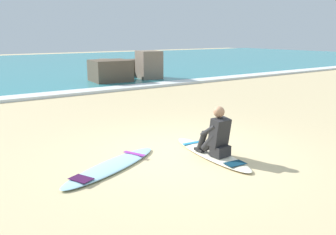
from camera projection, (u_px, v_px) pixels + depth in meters
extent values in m
plane|color=#CCB584|center=(185.00, 154.00, 6.94)|extent=(80.00, 80.00, 0.00)
cube|color=white|center=(56.00, 94.00, 13.53)|extent=(80.00, 0.90, 0.11)
ellipsoid|color=#EFE5C6|center=(211.00, 153.00, 6.89)|extent=(0.74, 2.36, 0.07)
cube|color=#1E7FB7|center=(193.00, 143.00, 7.43)|extent=(0.49, 0.15, 0.01)
cube|color=#0A2C40|center=(235.00, 163.00, 6.25)|extent=(0.39, 0.27, 0.01)
cube|color=#232326|center=(220.00, 151.00, 6.60)|extent=(0.33, 0.27, 0.20)
cylinder|color=#232326|center=(210.00, 142.00, 6.65)|extent=(0.16, 0.41, 0.43)
cylinder|color=#232326|center=(202.00, 141.00, 6.81)|extent=(0.13, 0.26, 0.42)
cube|color=#232326|center=(199.00, 150.00, 6.91)|extent=(0.11, 0.22, 0.05)
cylinder|color=#232326|center=(217.00, 140.00, 6.77)|extent=(0.16, 0.41, 0.43)
cylinder|color=#232326|center=(211.00, 139.00, 6.94)|extent=(0.13, 0.26, 0.42)
cube|color=#232326|center=(208.00, 147.00, 7.05)|extent=(0.11, 0.22, 0.05)
cube|color=#232326|center=(219.00, 133.00, 6.55)|extent=(0.35, 0.30, 0.57)
sphere|color=#A37556|center=(219.00, 112.00, 6.48)|extent=(0.21, 0.21, 0.21)
cylinder|color=#232326|center=(208.00, 131.00, 6.58)|extent=(0.10, 0.40, 0.31)
cylinder|color=#232326|center=(219.00, 128.00, 6.74)|extent=(0.10, 0.40, 0.31)
ellipsoid|color=#9ED1E5|center=(112.00, 166.00, 6.22)|extent=(2.36, 1.44, 0.07)
cube|color=purple|center=(134.00, 153.00, 6.76)|extent=(0.29, 0.48, 0.01)
cube|color=#351037|center=(81.00, 179.00, 5.59)|extent=(0.37, 0.43, 0.01)
cube|color=#756656|center=(149.00, 66.00, 17.94)|extent=(1.28, 1.49, 1.49)
cube|color=#756656|center=(103.00, 69.00, 18.92)|extent=(1.78, 1.76, 0.98)
cube|color=brown|center=(123.00, 69.00, 19.39)|extent=(1.63, 1.75, 0.91)
cube|color=brown|center=(131.00, 68.00, 19.55)|extent=(0.85, 0.81, 0.95)
cube|color=brown|center=(110.00, 72.00, 16.89)|extent=(1.89, 1.80, 1.11)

